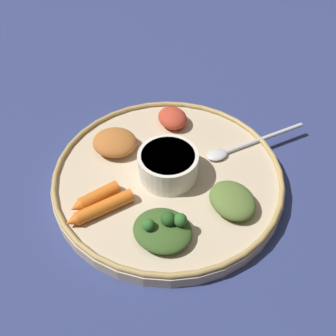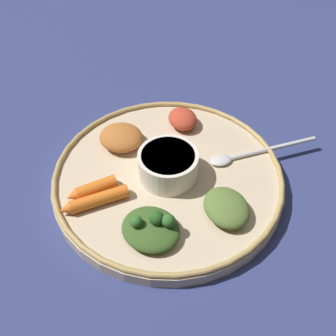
{
  "view_description": "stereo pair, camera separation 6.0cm",
  "coord_description": "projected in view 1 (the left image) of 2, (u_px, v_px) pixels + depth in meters",
  "views": [
    {
      "loc": [
        -0.15,
        0.38,
        0.47
      ],
      "look_at": [
        0.0,
        0.0,
        0.03
      ],
      "focal_mm": 43.27,
      "sensor_mm": 36.0,
      "label": 1
    },
    {
      "loc": [
        -0.2,
        0.36,
        0.47
      ],
      "look_at": [
        0.0,
        0.0,
        0.03
      ],
      "focal_mm": 43.27,
      "sensor_mm": 36.0,
      "label": 2
    }
  ],
  "objects": [
    {
      "name": "greens_pile",
      "position": [
        163.0,
        229.0,
        0.53
      ],
      "size": [
        0.08,
        0.08,
        0.04
      ],
      "color": "#385623",
      "rests_on": "platter"
    },
    {
      "name": "mound_collards",
      "position": [
        232.0,
        200.0,
        0.56
      ],
      "size": [
        0.09,
        0.09,
        0.03
      ],
      "primitive_type": "ellipsoid",
      "rotation": [
        0.0,
        0.0,
        5.62
      ],
      "color": "#567033",
      "rests_on": "platter"
    },
    {
      "name": "mound_berbere_red",
      "position": [
        173.0,
        118.0,
        0.68
      ],
      "size": [
        0.07,
        0.07,
        0.03
      ],
      "primitive_type": "ellipsoid",
      "rotation": [
        0.0,
        0.0,
        5.61
      ],
      "color": "#B73D28",
      "rests_on": "platter"
    },
    {
      "name": "ground_plane",
      "position": [
        168.0,
        183.0,
        0.62
      ],
      "size": [
        2.4,
        2.4,
        0.0
      ],
      "primitive_type": "plane",
      "color": "navy"
    },
    {
      "name": "carrot_near_spoon",
      "position": [
        95.0,
        197.0,
        0.57
      ],
      "size": [
        0.06,
        0.07,
        0.02
      ],
      "color": "orange",
      "rests_on": "platter"
    },
    {
      "name": "platter_rim",
      "position": [
        168.0,
        173.0,
        0.61
      ],
      "size": [
        0.35,
        0.35,
        0.01
      ],
      "primitive_type": "torus",
      "color": "tan",
      "rests_on": "platter"
    },
    {
      "name": "carrot_outer",
      "position": [
        101.0,
        208.0,
        0.55
      ],
      "size": [
        0.07,
        0.09,
        0.02
      ],
      "color": "orange",
      "rests_on": "platter"
    },
    {
      "name": "spoon",
      "position": [
        242.0,
        146.0,
        0.65
      ],
      "size": [
        0.13,
        0.15,
        0.01
      ],
      "color": "silver",
      "rests_on": "platter"
    },
    {
      "name": "mound_chickpea",
      "position": [
        115.0,
        142.0,
        0.64
      ],
      "size": [
        0.08,
        0.08,
        0.03
      ],
      "primitive_type": "ellipsoid",
      "rotation": [
        0.0,
        0.0,
        0.17
      ],
      "color": "#B2662D",
      "rests_on": "platter"
    },
    {
      "name": "platter",
      "position": [
        168.0,
        179.0,
        0.62
      ],
      "size": [
        0.35,
        0.35,
        0.02
      ],
      "primitive_type": "cylinder",
      "color": "#C6B293",
      "rests_on": "ground_plane"
    },
    {
      "name": "center_bowl",
      "position": [
        168.0,
        164.0,
        0.59
      ],
      "size": [
        0.09,
        0.09,
        0.04
      ],
      "color": "silver",
      "rests_on": "platter"
    }
  ]
}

